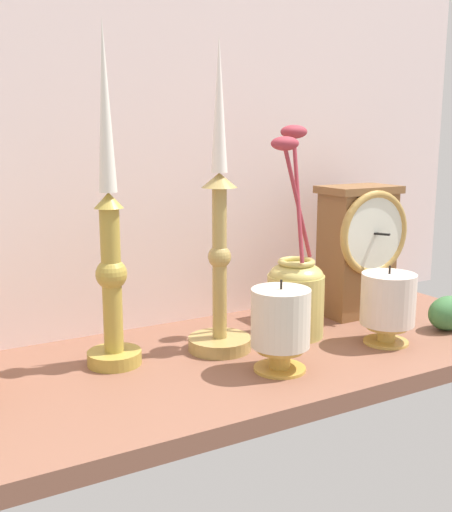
{
  "coord_description": "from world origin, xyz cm",
  "views": [
    {
      "loc": [
        -38.87,
        -70.12,
        30.22
      ],
      "look_at": [
        1.01,
        0.0,
        14.0
      ],
      "focal_mm": 43.35,
      "sensor_mm": 36.0,
      "label": 1
    }
  ],
  "objects_px": {
    "candlestick_tall_center": "(219,250)",
    "brass_vase_jar": "(295,288)",
    "pillar_candle_near_clock": "(280,324)",
    "pillar_candle_front": "(388,304)",
    "candlestick_tall_left": "(110,248)",
    "mantel_clock": "(359,248)"
  },
  "relations": [
    {
      "from": "candlestick_tall_left",
      "to": "mantel_clock",
      "type": "bearing_deg",
      "value": 2.11
    },
    {
      "from": "mantel_clock",
      "to": "pillar_candle_front",
      "type": "bearing_deg",
      "value": -114.28
    },
    {
      "from": "mantel_clock",
      "to": "candlestick_tall_left",
      "type": "bearing_deg",
      "value": -177.89
    },
    {
      "from": "pillar_candle_front",
      "to": "pillar_candle_near_clock",
      "type": "height_order",
      "value": "pillar_candle_near_clock"
    },
    {
      "from": "mantel_clock",
      "to": "pillar_candle_near_clock",
      "type": "distance_m",
      "value": 0.3
    },
    {
      "from": "pillar_candle_near_clock",
      "to": "pillar_candle_front",
      "type": "bearing_deg",
      "value": 2.88
    },
    {
      "from": "mantel_clock",
      "to": "pillar_candle_near_clock",
      "type": "relative_size",
      "value": 1.8
    },
    {
      "from": "candlestick_tall_center",
      "to": "pillar_candle_front",
      "type": "relative_size",
      "value": 3.69
    },
    {
      "from": "pillar_candle_front",
      "to": "pillar_candle_near_clock",
      "type": "bearing_deg",
      "value": -177.12
    },
    {
      "from": "candlestick_tall_left",
      "to": "candlestick_tall_center",
      "type": "relative_size",
      "value": 1.03
    },
    {
      "from": "brass_vase_jar",
      "to": "pillar_candle_near_clock",
      "type": "height_order",
      "value": "brass_vase_jar"
    },
    {
      "from": "pillar_candle_near_clock",
      "to": "mantel_clock",
      "type": "bearing_deg",
      "value": 29.23
    },
    {
      "from": "candlestick_tall_center",
      "to": "brass_vase_jar",
      "type": "height_order",
      "value": "candlestick_tall_center"
    },
    {
      "from": "brass_vase_jar",
      "to": "pillar_candle_front",
      "type": "bearing_deg",
      "value": -44.3
    },
    {
      "from": "mantel_clock",
      "to": "candlestick_tall_center",
      "type": "distance_m",
      "value": 0.29
    },
    {
      "from": "mantel_clock",
      "to": "pillar_candle_front",
      "type": "height_order",
      "value": "mantel_clock"
    },
    {
      "from": "brass_vase_jar",
      "to": "pillar_candle_near_clock",
      "type": "xyz_separation_m",
      "value": [
        -0.1,
        -0.1,
        -0.01
      ]
    },
    {
      "from": "mantel_clock",
      "to": "candlestick_tall_center",
      "type": "height_order",
      "value": "candlestick_tall_center"
    },
    {
      "from": "pillar_candle_front",
      "to": "brass_vase_jar",
      "type": "bearing_deg",
      "value": 135.7
    },
    {
      "from": "brass_vase_jar",
      "to": "pillar_candle_front",
      "type": "xyz_separation_m",
      "value": [
        0.1,
        -0.09,
        -0.01
      ]
    },
    {
      "from": "candlestick_tall_center",
      "to": "pillar_candle_front",
      "type": "height_order",
      "value": "candlestick_tall_center"
    },
    {
      "from": "mantel_clock",
      "to": "pillar_candle_near_clock",
      "type": "bearing_deg",
      "value": -150.77
    }
  ]
}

